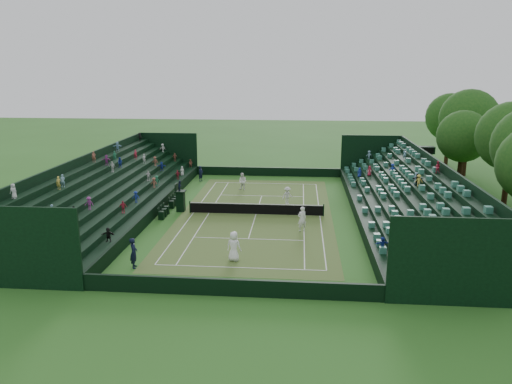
# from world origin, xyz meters

# --- Properties ---
(ground) EXTENTS (160.00, 160.00, 0.00)m
(ground) POSITION_xyz_m (0.00, 0.00, 0.00)
(ground) COLOR #2B601E
(ground) RESTS_ON ground
(court_surface) EXTENTS (12.97, 26.77, 0.01)m
(court_surface) POSITION_xyz_m (0.00, 0.00, 0.01)
(court_surface) COLOR #357828
(court_surface) RESTS_ON ground
(perimeter_wall_north) EXTENTS (17.17, 0.20, 1.00)m
(perimeter_wall_north) POSITION_xyz_m (0.00, 15.88, 0.50)
(perimeter_wall_north) COLOR black
(perimeter_wall_north) RESTS_ON ground
(perimeter_wall_south) EXTENTS (17.17, 0.20, 1.00)m
(perimeter_wall_south) POSITION_xyz_m (0.00, -15.88, 0.50)
(perimeter_wall_south) COLOR black
(perimeter_wall_south) RESTS_ON ground
(perimeter_wall_east) EXTENTS (0.20, 31.77, 1.00)m
(perimeter_wall_east) POSITION_xyz_m (8.48, 0.00, 0.50)
(perimeter_wall_east) COLOR black
(perimeter_wall_east) RESTS_ON ground
(perimeter_wall_west) EXTENTS (0.20, 31.77, 1.00)m
(perimeter_wall_west) POSITION_xyz_m (-8.48, 0.00, 0.50)
(perimeter_wall_west) COLOR black
(perimeter_wall_west) RESTS_ON ground
(north_grandstand) EXTENTS (6.60, 32.00, 4.90)m
(north_grandstand) POSITION_xyz_m (12.66, 0.00, 1.55)
(north_grandstand) COLOR black
(north_grandstand) RESTS_ON ground
(south_grandstand) EXTENTS (6.60, 32.00, 4.90)m
(south_grandstand) POSITION_xyz_m (-12.66, 0.00, 1.55)
(south_grandstand) COLOR black
(south_grandstand) RESTS_ON ground
(tennis_net) EXTENTS (11.67, 0.10, 1.06)m
(tennis_net) POSITION_xyz_m (0.00, 0.00, 0.53)
(tennis_net) COLOR black
(tennis_net) RESTS_ON ground
(scoreboard_tower) EXTENTS (2.00, 1.00, 3.70)m
(scoreboard_tower) POSITION_xyz_m (17.75, 16.00, 3.14)
(scoreboard_tower) COLOR black
(scoreboard_tower) RESTS_ON ground
(tree_row) EXTENTS (8.60, 35.88, 10.02)m
(tree_row) POSITION_xyz_m (21.96, 9.49, 6.21)
(tree_row) COLOR black
(tree_row) RESTS_ON ground
(umpire_chair) EXTENTS (0.88, 0.88, 2.77)m
(umpire_chair) POSITION_xyz_m (-6.71, 0.42, 1.19)
(umpire_chair) COLOR black
(umpire_chair) RESTS_ON ground
(courtside_chairs) EXTENTS (0.46, 5.44, 1.00)m
(courtside_chairs) POSITION_xyz_m (-7.76, 0.35, 0.38)
(courtside_chairs) COLOR black
(courtside_chairs) RESTS_ON ground
(player_near_west) EXTENTS (1.10, 0.84, 1.99)m
(player_near_west) POSITION_xyz_m (-0.50, -10.71, 1.00)
(player_near_west) COLOR white
(player_near_west) RESTS_ON ground
(player_near_east) EXTENTS (0.85, 0.73, 1.98)m
(player_near_east) POSITION_xyz_m (3.94, -4.20, 0.99)
(player_near_east) COLOR white
(player_near_east) RESTS_ON ground
(player_far_west) EXTENTS (1.07, 0.98, 1.79)m
(player_far_west) POSITION_xyz_m (-2.16, 8.74, 0.90)
(player_far_west) COLOR white
(player_far_west) RESTS_ON ground
(player_far_east) EXTENTS (1.23, 1.10, 1.65)m
(player_far_east) POSITION_xyz_m (2.60, 3.62, 0.82)
(player_far_east) COLOR white
(player_far_east) RESTS_ON ground
(line_judge_north) EXTENTS (0.64, 0.74, 1.72)m
(line_judge_north) POSITION_xyz_m (-7.29, 12.42, 0.86)
(line_judge_north) COLOR black
(line_judge_north) RESTS_ON ground
(line_judge_south) EXTENTS (0.62, 0.80, 1.96)m
(line_judge_south) POSITION_xyz_m (-6.64, -12.41, 0.98)
(line_judge_south) COLOR black
(line_judge_south) RESTS_ON ground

